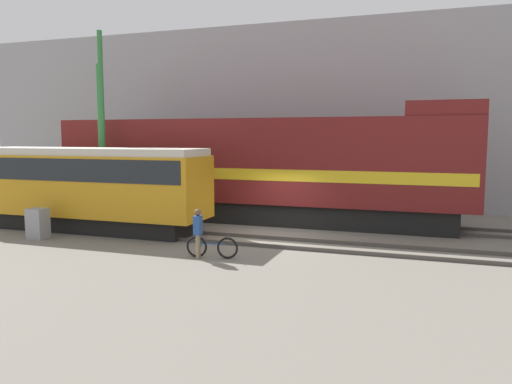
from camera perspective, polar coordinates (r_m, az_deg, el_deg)
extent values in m
plane|color=slate|center=(19.97, 2.04, -5.13)|extent=(120.00, 120.00, 0.00)
cube|color=#47423D|center=(18.11, 0.18, -6.10)|extent=(60.00, 0.07, 0.14)
cube|color=#47423D|center=(19.45, 1.57, -5.23)|extent=(60.00, 0.07, 0.14)
cube|color=#47423D|center=(22.37, 3.98, -3.70)|extent=(60.00, 0.07, 0.14)
cube|color=#47423D|center=(23.74, 4.89, -3.12)|extent=(60.00, 0.07, 0.14)
cube|color=#99999E|center=(31.00, 8.57, 8.50)|extent=(45.87, 6.00, 10.31)
cube|color=black|center=(23.55, -0.15, -2.12)|extent=(17.91, 2.55, 1.00)
cube|color=maroon|center=(23.32, -0.15, 3.70)|extent=(19.47, 3.00, 3.78)
cube|color=gold|center=(23.35, -0.15, 2.31)|extent=(19.08, 3.04, 0.50)
cube|color=maroon|center=(22.01, 20.79, 8.82)|extent=(3.00, 2.85, 0.60)
cube|color=black|center=(22.39, -18.47, -3.28)|extent=(9.22, 2.00, 0.70)
cube|color=orange|center=(22.19, -18.61, 0.79)|extent=(10.48, 2.50, 2.50)
cube|color=#1E2328|center=(22.14, -18.68, 2.59)|extent=(10.06, 2.54, 0.90)
cube|color=beige|center=(22.10, -18.74, 4.40)|extent=(10.27, 2.38, 0.30)
torus|color=black|center=(16.41, -3.28, -6.41)|extent=(0.71, 0.17, 0.71)
torus|color=black|center=(16.70, -6.79, -6.22)|extent=(0.71, 0.17, 0.71)
cylinder|color=#1E4C99|center=(16.52, -5.05, -5.90)|extent=(0.89, 0.16, 0.04)
cylinder|color=#1E4C99|center=(16.62, -6.30, -5.71)|extent=(0.03, 0.03, 0.32)
cylinder|color=#262626|center=(16.32, -3.29, -5.02)|extent=(0.08, 0.44, 0.02)
cylinder|color=#8C7A5B|center=(16.60, -6.54, -6.14)|extent=(0.11, 0.11, 0.80)
cylinder|color=#8C7A5B|center=(16.45, -6.71, -6.25)|extent=(0.11, 0.11, 0.80)
cube|color=#264C8C|center=(16.38, -6.66, -3.77)|extent=(0.27, 0.39, 0.62)
sphere|color=brown|center=(16.31, -6.68, -2.32)|extent=(0.22, 0.22, 0.22)
cylinder|color=#2D7238|center=(24.46, -17.20, 5.31)|extent=(0.31, 0.31, 7.29)
cylinder|color=#2D7238|center=(24.42, -17.14, 7.06)|extent=(0.23, 0.23, 8.78)
cube|color=gray|center=(21.21, -23.66, -3.34)|extent=(0.70, 0.60, 1.20)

